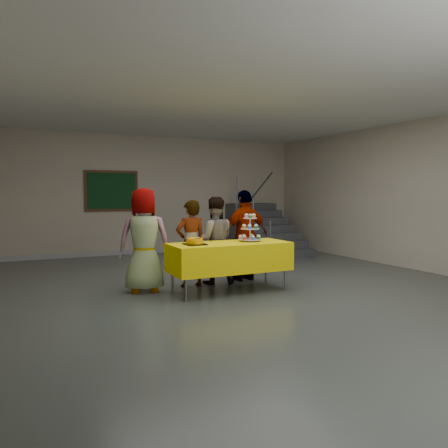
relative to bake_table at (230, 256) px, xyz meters
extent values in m
plane|color=#4C514C|center=(0.25, -0.11, -0.56)|extent=(10.00, 10.00, 0.00)
cube|color=#B4A791|center=(0.25, 4.89, 0.94)|extent=(8.00, 0.04, 3.00)
cube|color=#B4A791|center=(4.25, -0.11, 0.94)|extent=(0.04, 10.00, 3.00)
cube|color=silver|center=(0.25, -0.11, 2.44)|extent=(8.00, 10.00, 0.04)
cube|color=#999999|center=(0.25, 4.87, -0.50)|extent=(7.90, 0.03, 0.12)
cylinder|color=#595960|center=(-0.84, -0.29, -0.19)|extent=(0.04, 0.04, 0.73)
cylinder|color=#595960|center=(0.84, -0.29, -0.19)|extent=(0.04, 0.04, 0.73)
cylinder|color=#595960|center=(-0.84, 0.29, -0.19)|extent=(0.04, 0.04, 0.73)
cylinder|color=#595960|center=(0.84, 0.29, -0.19)|extent=(0.04, 0.04, 0.73)
cube|color=#595960|center=(0.00, 0.00, 0.18)|extent=(1.80, 0.70, 0.02)
cube|color=yellow|center=(0.00, 0.00, -0.01)|extent=(1.88, 0.78, 0.44)
cylinder|color=silver|center=(0.40, 0.06, 0.22)|extent=(0.18, 0.18, 0.01)
cylinder|color=silver|center=(0.40, 0.06, 0.42)|extent=(0.02, 0.02, 0.42)
cylinder|color=silver|center=(0.40, 0.06, 0.24)|extent=(0.38, 0.38, 0.01)
cylinder|color=silver|center=(0.40, 0.06, 0.41)|extent=(0.30, 0.30, 0.01)
cylinder|color=silver|center=(0.40, 0.06, 0.58)|extent=(0.22, 0.22, 0.01)
cube|color=black|center=(-0.58, -0.01, 0.22)|extent=(0.30, 0.30, 0.02)
cylinder|color=#FFA200|center=(-0.58, -0.01, 0.27)|extent=(0.25, 0.25, 0.07)
ellipsoid|color=#FFA200|center=(-0.58, -0.01, 0.30)|extent=(0.25, 0.25, 0.05)
ellipsoid|color=white|center=(-0.54, -0.04, 0.32)|extent=(0.08, 0.08, 0.02)
cube|color=silver|center=(-0.60, -0.14, 0.32)|extent=(0.30, 0.16, 0.04)
imported|color=slate|center=(-1.20, 0.58, 0.26)|extent=(0.90, 0.70, 1.63)
imported|color=slate|center=(-0.40, 0.62, 0.16)|extent=(0.53, 0.36, 1.43)
imported|color=#5C5C65|center=(0.04, 0.68, 0.18)|extent=(0.84, 0.73, 1.48)
imported|color=slate|center=(0.66, 0.69, 0.24)|extent=(0.97, 0.48, 1.60)
cube|color=#424447|center=(2.95, 2.64, -0.47)|extent=(1.30, 0.30, 0.18)
cube|color=#424447|center=(2.95, 2.94, -0.38)|extent=(1.30, 0.30, 0.36)
cube|color=#424447|center=(2.95, 3.24, -0.29)|extent=(1.30, 0.30, 0.54)
cube|color=#424447|center=(2.95, 3.54, -0.20)|extent=(1.30, 0.30, 0.72)
cube|color=#424447|center=(2.95, 3.84, -0.11)|extent=(1.30, 0.30, 0.90)
cube|color=#424447|center=(2.95, 4.14, -0.02)|extent=(1.30, 0.30, 1.08)
cube|color=#424447|center=(2.95, 4.44, 0.07)|extent=(1.30, 0.30, 1.26)
cube|color=#424447|center=(2.95, 4.74, 0.07)|extent=(1.30, 0.30, 1.26)
cylinder|color=#595960|center=(2.35, 2.59, -0.11)|extent=(0.04, 0.04, 0.90)
cylinder|color=#595960|center=(2.35, 3.39, 0.43)|extent=(0.04, 0.04, 0.90)
cylinder|color=#595960|center=(2.35, 4.29, 0.97)|extent=(0.04, 0.04, 0.90)
cylinder|color=#595960|center=(2.35, 3.44, 0.88)|extent=(0.04, 1.85, 1.20)
cube|color=#472B16|center=(-0.82, 4.86, 1.04)|extent=(1.30, 0.04, 1.00)
cube|color=#133B1B|center=(-0.82, 4.84, 1.04)|extent=(1.18, 0.02, 0.88)
camera|label=1|loc=(-3.01, -6.04, 0.98)|focal=35.00mm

